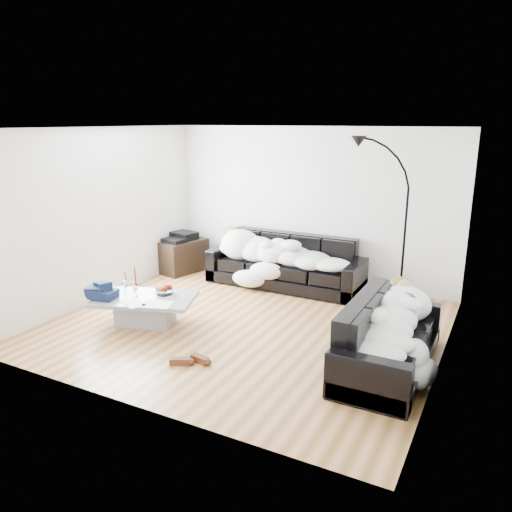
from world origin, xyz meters
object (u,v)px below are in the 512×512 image
at_px(wine_glass_c, 136,291).
at_px(shoes, 189,360).
at_px(coffee_table, 145,310).
at_px(av_cabinet, 182,255).
at_px(sofa_right, 390,335).
at_px(fruit_bowl, 165,289).
at_px(wine_glass_a, 133,286).
at_px(floor_lamp, 405,236).
at_px(sleeper_back, 284,250).
at_px(candle_left, 125,279).
at_px(sofa_back, 285,262).
at_px(candle_right, 135,276).
at_px(stereo, 181,236).
at_px(sleeper_right, 391,316).
at_px(wine_glass_b, 124,286).

relative_size(wine_glass_c, shoes, 0.39).
bearing_deg(coffee_table, av_cabinet, 114.25).
xyz_separation_m(sofa_right, fruit_bowl, (-3.05, -0.05, 0.07)).
distance_m(wine_glass_a, floor_lamp, 3.92).
xyz_separation_m(sleeper_back, candle_left, (-1.55, -2.07, -0.14)).
bearing_deg(sleeper_back, coffee_table, -113.89).
bearing_deg(fruit_bowl, wine_glass_c, -137.84).
height_order(sleeper_back, av_cabinet, sleeper_back).
bearing_deg(floor_lamp, sofa_right, -70.49).
bearing_deg(sofa_right, wine_glass_a, 92.87).
relative_size(coffee_table, fruit_bowl, 5.75).
relative_size(sofa_back, av_cabinet, 3.04).
bearing_deg(candle_right, candle_left, -131.61).
bearing_deg(stereo, sleeper_back, 12.19).
height_order(sofa_right, wine_glass_a, sofa_right).
bearing_deg(sleeper_right, wine_glass_c, 95.33).
bearing_deg(wine_glass_b, stereo, 105.95).
distance_m(candle_right, floor_lamp, 3.92).
bearing_deg(candle_left, sofa_right, 0.66).
relative_size(candle_right, av_cabinet, 0.31).
relative_size(wine_glass_a, wine_glass_c, 1.04).
bearing_deg(shoes, stereo, 113.74).
xyz_separation_m(wine_glass_c, floor_lamp, (3.04, 2.30, 0.63)).
bearing_deg(fruit_bowl, av_cabinet, 120.26).
distance_m(wine_glass_c, candle_right, 0.50).
bearing_deg(wine_glass_a, sleeper_right, 2.87).
relative_size(sleeper_right, coffee_table, 1.25).
relative_size(fruit_bowl, floor_lamp, 0.11).
bearing_deg(wine_glass_a, candle_right, 123.19).
bearing_deg(sleeper_right, wine_glass_b, 93.76).
xyz_separation_m(sofa_right, wine_glass_b, (-3.61, -0.24, 0.08)).
relative_size(sofa_right, sleeper_back, 0.89).
relative_size(fruit_bowl, candle_left, 1.09).
distance_m(sofa_back, sleeper_right, 3.04).
height_order(wine_glass_a, floor_lamp, floor_lamp).
distance_m(coffee_table, candle_left, 0.65).
bearing_deg(wine_glass_b, sleeper_right, 3.76).
xyz_separation_m(sleeper_back, av_cabinet, (-2.04, -0.03, -0.35)).
xyz_separation_m(av_cabinet, floor_lamp, (3.96, -0.01, 0.80)).
bearing_deg(fruit_bowl, shoes, -41.38).
distance_m(candle_right, stereo, 2.03).
height_order(sofa_right, coffee_table, sofa_right).
bearing_deg(fruit_bowl, sleeper_back, 67.94).
xyz_separation_m(sleeper_right, wine_glass_a, (-3.51, -0.18, -0.16)).
height_order(candle_left, shoes, candle_left).
bearing_deg(fruit_bowl, stereo, 120.26).
height_order(sleeper_back, wine_glass_c, sleeper_back).
bearing_deg(shoes, sleeper_right, 11.87).
bearing_deg(candle_right, wine_glass_b, -80.16).
distance_m(sofa_right, av_cabinet, 4.70).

